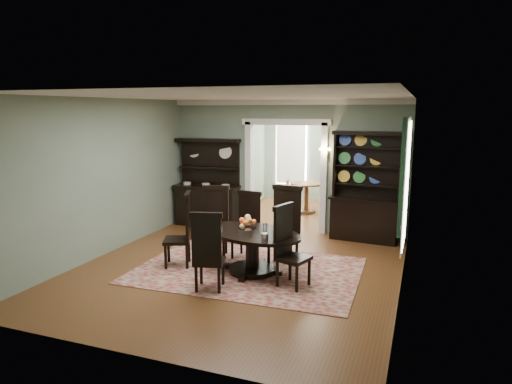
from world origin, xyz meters
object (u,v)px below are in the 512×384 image
welsh_dresser (365,201)px  parlor_table (307,193)px  dining_table (252,244)px  sideboard (208,195)px

welsh_dresser → parlor_table: welsh_dresser is taller
dining_table → sideboard: (-2.20, 2.75, 0.22)m
sideboard → parlor_table: 2.86m
dining_table → parlor_table: 4.85m
dining_table → parlor_table: parlor_table is taller
dining_table → welsh_dresser: welsh_dresser is taller
sideboard → parlor_table: size_ratio=2.35×
parlor_table → welsh_dresser: bearing=-49.2°
welsh_dresser → parlor_table: bearing=135.9°
dining_table → welsh_dresser: size_ratio=0.93×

